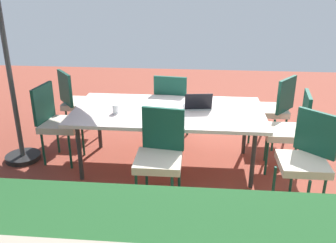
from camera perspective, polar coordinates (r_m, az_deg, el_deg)
The scene contains 11 objects.
ground_plane at distance 4.66m, azimuth -0.00°, elevation -6.84°, with size 10.00×10.00×0.02m, color brown.
dining_table at distance 4.36m, azimuth -0.00°, elevation 1.26°, with size 2.24×1.14×0.73m.
chair_west at distance 4.54m, azimuth 18.38°, elevation -0.93°, with size 0.49×0.48×0.98m.
chair_south at distance 5.10m, azimuth 0.66°, elevation 2.73°, with size 0.47×0.48×0.98m.
chair_southwest at distance 5.19m, azimuth 16.08°, elevation 2.19°, with size 0.58×0.58×0.98m.
chair_east at distance 4.76m, azimuth -16.88°, elevation 0.30°, with size 0.49×0.48×0.98m.
chair_southeast at distance 5.42m, azimuth -13.92°, elevation 3.22°, with size 0.58×0.58×0.98m.
chair_north at distance 3.72m, azimuth -1.27°, elevation -4.85°, with size 0.48×0.49×0.98m.
chair_northwest at distance 3.90m, azimuth 20.61°, elevation -5.04°, with size 0.59×0.59×0.98m.
laptop at distance 4.38m, azimuth 4.59°, elevation 2.55°, with size 0.35×0.29×0.21m.
cup at distance 4.27m, azimuth -8.08°, elevation 1.92°, with size 0.07×0.07×0.10m, color white.
Camera 1 is at (-0.36, 4.07, 2.23)m, focal length 39.48 mm.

